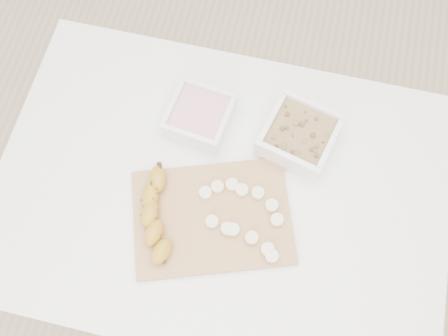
% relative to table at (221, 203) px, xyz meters
% --- Properties ---
extents(ground, '(3.50, 3.50, 0.00)m').
position_rel_table_xyz_m(ground, '(0.00, 0.00, -0.65)').
color(ground, '#C6AD89').
rests_on(ground, ground).
extents(table, '(1.00, 0.70, 0.75)m').
position_rel_table_xyz_m(table, '(0.00, 0.00, 0.00)').
color(table, white).
rests_on(table, ground).
extents(bowl_yogurt, '(0.15, 0.15, 0.06)m').
position_rel_table_xyz_m(bowl_yogurt, '(-0.08, 0.15, 0.13)').
color(bowl_yogurt, white).
rests_on(bowl_yogurt, table).
extents(bowl_granola, '(0.18, 0.18, 0.07)m').
position_rel_table_xyz_m(bowl_granola, '(0.14, 0.15, 0.13)').
color(bowl_granola, white).
rests_on(bowl_granola, table).
extents(cutting_board, '(0.39, 0.34, 0.01)m').
position_rel_table_xyz_m(cutting_board, '(-0.00, -0.07, 0.10)').
color(cutting_board, '#AA794D').
rests_on(cutting_board, table).
extents(banana, '(0.08, 0.21, 0.04)m').
position_rel_table_xyz_m(banana, '(-0.12, -0.10, 0.13)').
color(banana, '#B4801F').
rests_on(banana, cutting_board).
extents(banana_slices, '(0.19, 0.16, 0.02)m').
position_rel_table_xyz_m(banana_slices, '(0.06, -0.05, 0.12)').
color(banana_slices, '#F9E8BE').
rests_on(banana_slices, cutting_board).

